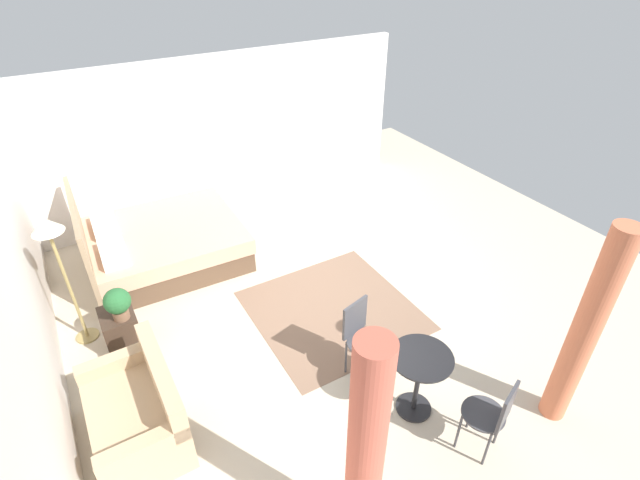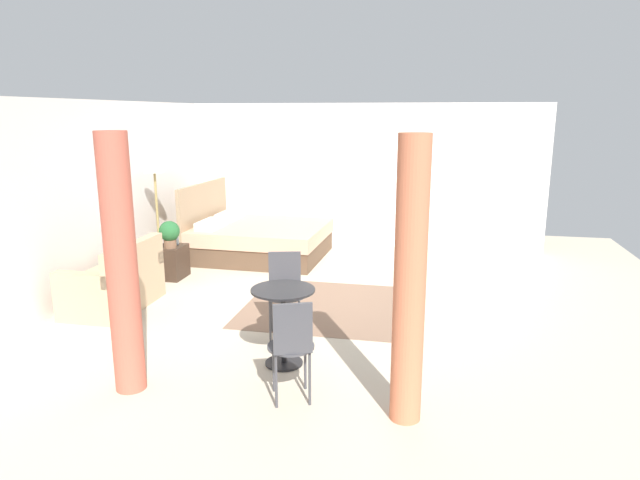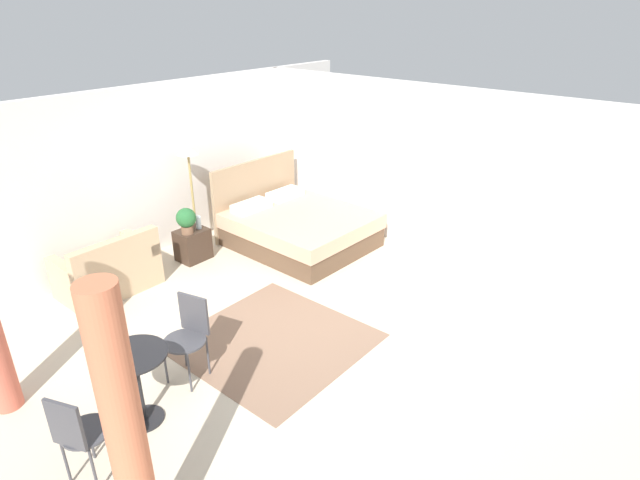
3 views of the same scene
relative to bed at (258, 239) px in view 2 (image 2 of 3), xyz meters
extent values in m
cube|color=beige|center=(-1.81, -1.57, -0.31)|extent=(9.04, 9.32, 0.02)
cube|color=silver|center=(-1.81, 1.59, 0.96)|extent=(9.04, 0.12, 2.53)
cube|color=silver|center=(1.21, -1.57, 0.96)|extent=(0.12, 6.32, 2.53)
cube|color=#7F604C|center=(-2.16, -1.57, -0.30)|extent=(1.94, 1.95, 0.01)
cube|color=brown|center=(0.00, -0.08, -0.15)|extent=(1.80, 2.06, 0.32)
cube|color=tan|center=(0.00, -0.08, 0.13)|extent=(1.84, 2.10, 0.23)
cube|color=#997F60|center=(0.03, 0.95, 0.31)|extent=(1.81, 0.11, 1.22)
cube|color=white|center=(-0.37, 0.66, 0.30)|extent=(0.64, 0.34, 0.12)
cube|color=white|center=(0.40, 0.63, 0.30)|extent=(0.64, 0.34, 0.12)
cube|color=tan|center=(-2.74, 0.98, -0.08)|extent=(1.22, 0.78, 0.44)
cube|color=tan|center=(-2.74, 0.66, 0.34)|extent=(1.22, 0.15, 0.40)
cube|color=tan|center=(-2.20, 0.98, 0.22)|extent=(0.15, 0.77, 0.16)
cube|color=tan|center=(-3.28, 0.97, 0.22)|extent=(0.15, 0.77, 0.16)
cube|color=#38281E|center=(-1.42, 0.86, -0.06)|extent=(0.46, 0.37, 0.48)
cylinder|color=brown|center=(-1.52, 0.81, 0.23)|extent=(0.18, 0.18, 0.12)
sphere|color=#235B2D|center=(-1.52, 0.81, 0.42)|extent=(0.29, 0.29, 0.29)
cylinder|color=silver|center=(-1.30, 0.82, 0.27)|extent=(0.08, 0.08, 0.19)
cylinder|color=#99844C|center=(-1.06, 1.22, -0.29)|extent=(0.26, 0.26, 0.02)
cylinder|color=#99844C|center=(-1.06, 1.22, 0.46)|extent=(0.04, 0.04, 1.48)
cone|color=beige|center=(-1.06, 1.22, 1.28)|extent=(0.32, 0.32, 0.16)
cylinder|color=black|center=(-3.84, -1.51, -0.29)|extent=(0.36, 0.36, 0.02)
cylinder|color=black|center=(-3.84, -1.51, 0.07)|extent=(0.05, 0.05, 0.74)
cylinder|color=black|center=(-3.84, -1.51, 0.45)|extent=(0.61, 0.61, 0.02)
cylinder|color=#3F3F44|center=(-3.39, -1.24, -0.07)|extent=(0.02, 0.02, 0.46)
cylinder|color=#3F3F44|center=(-3.31, -1.54, -0.07)|extent=(0.02, 0.02, 0.46)
cylinder|color=#3F3F44|center=(-3.09, -1.17, -0.07)|extent=(0.02, 0.02, 0.46)
cylinder|color=#3F3F44|center=(-3.01, -1.46, -0.07)|extent=(0.02, 0.02, 0.46)
cylinder|color=#3F3F44|center=(-3.20, -1.35, 0.17)|extent=(0.53, 0.53, 0.02)
cube|color=#3F3F44|center=(-3.02, -1.31, 0.39)|extent=(0.11, 0.35, 0.42)
cylinder|color=#3F3F44|center=(-4.28, -1.83, -0.07)|extent=(0.02, 0.02, 0.46)
cylinder|color=#3F3F44|center=(-4.37, -1.57, -0.07)|extent=(0.02, 0.02, 0.46)
cylinder|color=#3F3F44|center=(-4.53, -1.93, -0.07)|extent=(0.02, 0.02, 0.46)
cylinder|color=#3F3F44|center=(-4.63, -1.67, -0.07)|extent=(0.02, 0.02, 0.46)
cylinder|color=#3F3F44|center=(-4.45, -1.75, 0.17)|extent=(0.51, 0.51, 0.02)
cube|color=#3F3F44|center=(-4.61, -1.81, 0.39)|extent=(0.14, 0.31, 0.42)
cylinder|color=#D1704C|center=(-4.58, -2.71, 0.81)|extent=(0.24, 0.24, 2.23)
cylinder|color=#C15B47|center=(-4.58, -0.33, 0.81)|extent=(0.26, 0.26, 2.23)
camera|label=1|loc=(-6.02, 0.87, 3.84)|focal=26.62mm
camera|label=2|loc=(-8.58, -2.86, 2.06)|focal=30.96mm
camera|label=3|loc=(-5.68, -5.20, 3.31)|focal=29.35mm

